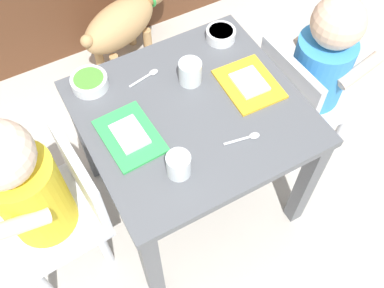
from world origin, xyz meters
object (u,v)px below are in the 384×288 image
cereal_bowl_right_side (89,82)px  food_tray_right (250,84)px  water_cup_right (190,73)px  cereal_bowl_left_side (221,34)px  seated_child_left (32,190)px  dog (124,21)px  water_cup_left (179,166)px  spoon_by_right_tray (245,138)px  food_tray_left (130,136)px  dining_table (192,128)px  spoon_by_left_tray (147,76)px  seated_child_right (319,66)px

cereal_bowl_right_side → food_tray_right: bearing=-28.6°
water_cup_right → food_tray_right: bearing=-35.4°
cereal_bowl_left_side → seated_child_left: bearing=-163.7°
food_tray_right → cereal_bowl_left_side: (0.03, 0.20, 0.01)m
dog → cereal_bowl_right_side: (-0.29, -0.51, 0.29)m
cereal_bowl_right_side → dog: bearing=60.4°
dog → food_tray_right: 0.78m
seated_child_left → dog: (0.54, 0.72, -0.23)m
water_cup_left → spoon_by_right_tray: water_cup_left is taller
cereal_bowl_left_side → food_tray_right: bearing=-97.3°
food_tray_left → cereal_bowl_left_side: bearing=27.1°
dining_table → spoon_by_left_tray: (-0.06, 0.17, 0.09)m
seated_child_left → food_tray_left: bearing=-1.2°
seated_child_left → cereal_bowl_left_side: size_ratio=7.78×
seated_child_right → cereal_bowl_right_side: seated_child_right is taller
seated_child_right → spoon_by_left_tray: bearing=162.7°
food_tray_right → seated_child_right: bearing=1.9°
dining_table → seated_child_right: bearing=0.8°
seated_child_left → water_cup_right: size_ratio=10.07×
cereal_bowl_right_side → water_cup_left: bearing=-76.5°
dog → spoon_by_right_tray: bearing=-90.5°
seated_child_left → dog: size_ratio=1.55×
food_tray_left → cereal_bowl_left_side: cereal_bowl_left_side is taller
cereal_bowl_right_side → food_tray_left: bearing=-83.2°
water_cup_right → spoon_by_right_tray: 0.24m
seated_child_right → food_tray_right: size_ratio=3.54×
food_tray_left → water_cup_right: size_ratio=2.80×
food_tray_right → seated_child_left: bearing=179.5°
water_cup_left → cereal_bowl_right_side: bearing=103.5°
seated_child_left → spoon_by_right_tray: seated_child_left is taller
food_tray_left → water_cup_left: bearing=-67.6°
water_cup_left → water_cup_right: size_ratio=0.96×
dog → spoon_by_right_tray: (-0.01, -0.87, 0.28)m
food_tray_left → spoon_by_left_tray: food_tray_left is taller
food_tray_right → spoon_by_left_tray: 0.29m
seated_child_left → food_tray_right: 0.64m
food_tray_left → spoon_by_right_tray: (0.26, -0.15, -0.00)m
spoon_by_left_tray → seated_child_left: bearing=-157.9°
seated_child_left → water_cup_left: (0.33, -0.15, 0.08)m
cereal_bowl_right_side → spoon_by_right_tray: (0.28, -0.36, -0.02)m
water_cup_right → cereal_bowl_left_side: water_cup_right is taller
spoon_by_right_tray → cereal_bowl_left_side: bearing=68.9°
dining_table → spoon_by_right_tray: size_ratio=5.84×
seated_child_right → water_cup_left: 0.60m
dog → cereal_bowl_left_side: size_ratio=5.03×
dog → water_cup_left: size_ratio=6.80×
dog → food_tray_left: (-0.26, -0.72, 0.28)m
dining_table → seated_child_left: seated_child_left is taller
seated_child_left → spoon_by_left_tray: bearing=22.1°
seated_child_right → food_tray_left: (-0.64, -0.01, 0.07)m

